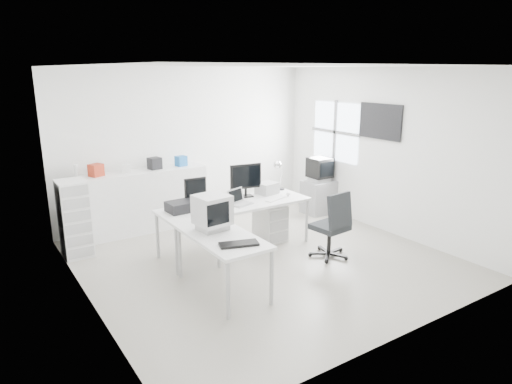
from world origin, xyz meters
TOP-DOWN VIEW (x-y plane):
  - floor at (0.00, 0.00)m, footprint 5.00×5.00m
  - ceiling at (0.00, 0.00)m, footprint 5.00×5.00m
  - back_wall at (0.00, 2.50)m, footprint 5.00×0.02m
  - left_wall at (-2.50, 0.00)m, footprint 0.02×5.00m
  - right_wall at (2.50, 0.00)m, footprint 0.02×5.00m
  - window at (2.48, 1.20)m, footprint 0.02×1.20m
  - wall_picture at (2.47, 0.10)m, footprint 0.04×0.90m
  - main_desk at (-0.14, 0.57)m, footprint 2.40×0.80m
  - side_desk at (-0.99, -0.53)m, footprint 0.70×1.40m
  - drawer_pedestal at (0.56, 0.62)m, footprint 0.40×0.50m
  - inkjet_printer at (-0.99, 0.67)m, footprint 0.43×0.34m
  - lcd_monitor_small at (-0.69, 0.82)m, footprint 0.35×0.22m
  - lcd_monitor_large at (0.21, 0.82)m, footprint 0.55×0.29m
  - laptop at (-0.09, 0.47)m, footprint 0.37×0.37m
  - white_keyboard at (0.51, 0.42)m, footprint 0.39×0.23m
  - white_mouse at (0.81, 0.47)m, footprint 0.07×0.07m
  - laser_printer at (0.61, 0.79)m, footprint 0.37×0.34m
  - desk_lamp at (0.96, 0.87)m, footprint 0.20×0.20m
  - crt_monitor at (-0.99, -0.28)m, footprint 0.42×0.42m
  - black_keyboard at (-0.99, -0.93)m, footprint 0.50×0.32m
  - office_chair at (0.89, -0.46)m, footprint 0.67×0.67m
  - tv_cabinet at (2.22, 1.31)m, footprint 0.59×0.48m
  - crt_tv at (2.22, 1.31)m, footprint 0.50×0.48m
  - sideboard at (-0.97, 2.24)m, footprint 2.14×0.54m
  - clutter_box_a at (-1.77, 2.24)m, footprint 0.25×0.24m
  - clutter_box_b at (-1.27, 2.24)m, footprint 0.17×0.16m
  - clutter_box_c at (-0.77, 2.24)m, footprint 0.23×0.22m
  - clutter_box_d at (-0.27, 2.24)m, footprint 0.21×0.19m
  - clutter_bottle at (-2.07, 2.28)m, footprint 0.07×0.07m
  - filing_cabinet at (-2.28, 1.71)m, footprint 0.41×0.49m

SIDE VIEW (x-z plane):
  - floor at x=0.00m, z-range -0.01..0.01m
  - drawer_pedestal at x=0.56m, z-range 0.00..0.60m
  - tv_cabinet at x=2.22m, z-range 0.00..0.64m
  - main_desk at x=-0.14m, z-range 0.00..0.75m
  - side_desk at x=-0.99m, z-range 0.00..0.75m
  - office_chair at x=0.89m, z-range 0.00..1.05m
  - sideboard at x=-0.97m, z-range 0.00..1.07m
  - filing_cabinet at x=-2.28m, z-range 0.00..1.17m
  - white_keyboard at x=0.51m, z-range 0.75..0.77m
  - black_keyboard at x=-0.99m, z-range 0.75..0.78m
  - white_mouse at x=0.81m, z-range 0.75..0.82m
  - inkjet_printer at x=-0.99m, z-range 0.75..0.90m
  - laser_printer at x=0.61m, z-range 0.75..0.94m
  - laptop at x=-0.09m, z-range 0.75..0.94m
  - crt_tv at x=2.22m, z-range 0.64..1.09m
  - lcd_monitor_small at x=-0.69m, z-range 0.75..1.18m
  - crt_monitor at x=-0.99m, z-range 0.75..1.19m
  - desk_lamp at x=0.96m, z-range 0.75..1.28m
  - lcd_monitor_large at x=0.21m, z-range 0.75..1.30m
  - clutter_box_b at x=-1.27m, z-range 1.07..1.21m
  - clutter_box_d at x=-0.27m, z-range 1.07..1.25m
  - clutter_box_a at x=-1.77m, z-range 1.07..1.27m
  - clutter_box_c at x=-0.77m, z-range 1.07..1.27m
  - clutter_bottle at x=-2.07m, z-range 1.07..1.29m
  - back_wall at x=0.00m, z-range 0.00..2.80m
  - left_wall at x=-2.50m, z-range 0.00..2.80m
  - right_wall at x=2.50m, z-range 0.00..2.80m
  - window at x=2.48m, z-range 1.05..2.15m
  - wall_picture at x=2.47m, z-range 1.60..2.20m
  - ceiling at x=0.00m, z-range 2.79..2.80m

